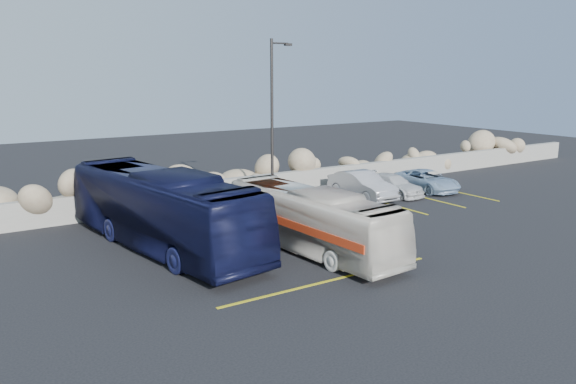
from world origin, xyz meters
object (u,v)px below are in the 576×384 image
lamppost (273,120)px  tour_coach (162,209)px  car_d (427,180)px  car_b (362,185)px  car_a (300,198)px  vintage_bus (311,220)px  car_c (392,185)px

lamppost → tour_coach: (-6.76, -3.13, -2.81)m
car_d → car_b: bearing=179.5°
car_a → car_b: bearing=3.7°
vintage_bus → car_d: bearing=20.7°
car_c → car_a: bearing=178.9°
car_b → car_d: 4.40m
lamppost → car_d: lamppost is taller
vintage_bus → car_a: 5.90m
car_d → car_c: bearing=-179.6°
car_b → car_a: bearing=-169.5°
vintage_bus → tour_coach: bearing=140.1°
vintage_bus → car_c: vintage_bus is taller
lamppost → car_b: lamppost is taller
car_a → car_d: (8.76, 0.30, -0.10)m
vintage_bus → lamppost: bearing=66.4°
tour_coach → car_c: 13.96m
car_a → car_d: 8.76m
vintage_bus → car_b: (7.35, 5.75, -0.46)m
tour_coach → car_b: (11.82, 2.49, -0.78)m
tour_coach → car_a: tour_coach is taller
lamppost → car_c: bearing=-6.9°
tour_coach → car_a: size_ratio=2.71×
tour_coach → car_d: bearing=-1.3°
vintage_bus → car_b: size_ratio=1.96×
car_a → car_b: (4.37, 0.68, 0.04)m
car_a → car_c: car_a is taller
tour_coach → car_d: size_ratio=2.58×
car_b → car_d: size_ratio=1.04×
lamppost → car_a: size_ratio=2.04×
vintage_bus → car_c: bearing=27.0°
vintage_bus → car_d: size_ratio=2.04×
vintage_bus → car_b: vintage_bus is taller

